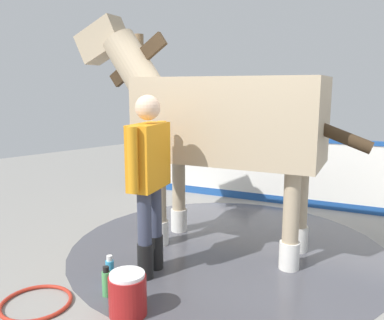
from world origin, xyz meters
The scene contains 10 objects.
ground_plane centered at (0.00, 0.00, -0.01)m, with size 16.00×16.00×0.02m, color gray.
wet_patch centered at (-0.33, 0.17, 0.00)m, with size 3.50×3.50×0.00m, color #4C4C54.
barrier_wall centered at (-1.01, 2.04, 0.48)m, with size 4.04×1.53×1.04m.
roof_post_near centered at (-3.02, 1.06, 1.31)m, with size 0.16×0.16×2.63m, color olive.
horse centered at (-0.46, 0.12, 1.42)m, with size 3.23×1.54×2.60m.
handler centered at (-0.45, -0.84, 0.99)m, with size 0.40×0.63×1.71m.
wash_bucket centered at (-0.02, -1.42, 0.17)m, with size 0.30×0.30×0.35m.
bottle_shampoo centered at (-0.55, -1.24, 0.13)m, with size 0.08×0.08×0.27m.
bottle_spray centered at (-0.39, -1.38, 0.12)m, with size 0.08×0.08×0.27m.
hose_coil centered at (-0.68, -1.88, 0.02)m, with size 0.58×0.58×0.03m, color #B72D1E.
Camera 1 is at (2.38, -3.10, 1.78)m, focal length 37.28 mm.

